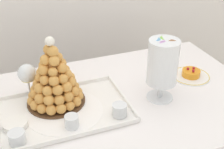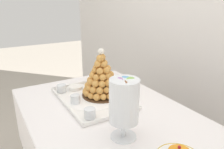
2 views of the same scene
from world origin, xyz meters
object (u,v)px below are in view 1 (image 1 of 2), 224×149
(serving_tray, at_px, (64,111))
(creme_brulee_ramekin, at_px, (15,124))
(wine_glass, at_px, (27,74))
(dessert_cup_mid_left, at_px, (72,122))
(dessert_cup_centre, at_px, (120,110))
(fruit_tart_plate, at_px, (191,75))
(croquembouche, at_px, (54,79))
(dessert_cup_left, at_px, (17,138))
(macaron_goblet, at_px, (163,63))

(serving_tray, xyz_separation_m, creme_brulee_ramekin, (-0.20, -0.03, 0.01))
(wine_glass, bearing_deg, dessert_cup_mid_left, -65.72)
(dessert_cup_mid_left, xyz_separation_m, dessert_cup_centre, (0.20, 0.00, 0.00))
(serving_tray, height_order, wine_glass, wine_glass)
(wine_glass, bearing_deg, creme_brulee_ramekin, -114.29)
(dessert_cup_mid_left, distance_m, fruit_tart_plate, 0.68)
(croquembouche, height_order, fruit_tart_plate, croquembouche)
(dessert_cup_mid_left, height_order, fruit_tart_plate, dessert_cup_mid_left)
(dessert_cup_centre, bearing_deg, fruit_tart_plate, 20.42)
(dessert_cup_left, bearing_deg, creme_brulee_ramekin, 89.14)
(serving_tray, xyz_separation_m, fruit_tart_plate, (0.67, 0.06, 0.01))
(dessert_cup_mid_left, xyz_separation_m, creme_brulee_ramekin, (-0.21, 0.08, -0.01))
(macaron_goblet, bearing_deg, serving_tray, 173.67)
(dessert_cup_centre, xyz_separation_m, macaron_goblet, (0.22, 0.06, 0.15))
(serving_tray, relative_size, croquembouche, 1.76)
(serving_tray, height_order, fruit_tart_plate, fruit_tart_plate)
(dessert_cup_centre, bearing_deg, dessert_cup_mid_left, -179.64)
(serving_tray, relative_size, dessert_cup_left, 8.68)
(dessert_cup_centre, bearing_deg, serving_tray, 151.56)
(wine_glass, bearing_deg, serving_tray, -53.34)
(creme_brulee_ramekin, bearing_deg, fruit_tart_plate, 5.92)
(croquembouche, xyz_separation_m, dessert_cup_left, (-0.19, -0.20, -0.10))
(dessert_cup_mid_left, bearing_deg, creme_brulee_ramekin, 158.29)
(serving_tray, bearing_deg, creme_brulee_ramekin, -171.51)
(creme_brulee_ramekin, xyz_separation_m, macaron_goblet, (0.63, -0.02, 0.16))
(dessert_cup_left, height_order, creme_brulee_ramekin, dessert_cup_left)
(croquembouche, height_order, wine_glass, croquembouche)
(serving_tray, distance_m, croquembouche, 0.14)
(croquembouche, height_order, dessert_cup_centre, croquembouche)
(dessert_cup_mid_left, xyz_separation_m, wine_glass, (-0.12, 0.27, 0.09))
(dessert_cup_mid_left, height_order, wine_glass, wine_glass)
(croquembouche, distance_m, creme_brulee_ramekin, 0.24)
(serving_tray, distance_m, dessert_cup_left, 0.24)
(serving_tray, distance_m, dessert_cup_centre, 0.24)
(dessert_cup_mid_left, distance_m, macaron_goblet, 0.45)
(dessert_cup_left, xyz_separation_m, dessert_cup_centre, (0.41, 0.02, 0.00))
(dessert_cup_left, xyz_separation_m, wine_glass, (0.09, 0.29, 0.09))
(dessert_cup_centre, distance_m, fruit_tart_plate, 0.49)
(serving_tray, height_order, macaron_goblet, macaron_goblet)
(serving_tray, relative_size, wine_glass, 3.19)
(croquembouche, distance_m, macaron_goblet, 0.47)
(serving_tray, xyz_separation_m, dessert_cup_left, (-0.20, -0.13, 0.02))
(serving_tray, xyz_separation_m, croquembouche, (-0.02, 0.08, 0.12))
(serving_tray, bearing_deg, macaron_goblet, -6.33)
(macaron_goblet, height_order, wine_glass, macaron_goblet)
(serving_tray, relative_size, dessert_cup_mid_left, 9.61)
(croquembouche, xyz_separation_m, dessert_cup_centre, (0.22, -0.19, -0.10))
(croquembouche, bearing_deg, fruit_tart_plate, -1.37)
(wine_glass, bearing_deg, dessert_cup_left, -106.78)
(serving_tray, xyz_separation_m, dessert_cup_centre, (0.21, -0.11, 0.03))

